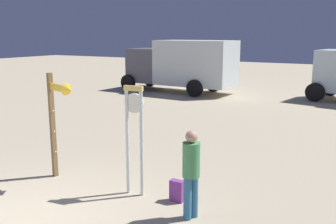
# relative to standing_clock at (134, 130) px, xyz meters

# --- Properties ---
(standing_clock) EXTENTS (0.40, 0.14, 2.23)m
(standing_clock) POSITION_rel_standing_clock_xyz_m (0.00, 0.00, 0.00)
(standing_clock) COLOR silver
(standing_clock) RESTS_ON ground_plane
(arrow_sign) EXTENTS (1.02, 0.48, 2.38)m
(arrow_sign) POSITION_rel_standing_clock_xyz_m (-1.86, -0.18, 0.25)
(arrow_sign) COLOR olive
(arrow_sign) RESTS_ON ground_plane
(person_near_clock) EXTENTS (0.31, 0.31, 1.60)m
(person_near_clock) POSITION_rel_standing_clock_xyz_m (1.44, -0.38, -0.46)
(person_near_clock) COLOR teal
(person_near_clock) RESTS_ON ground_plane
(backpack) EXTENTS (0.27, 0.19, 0.43)m
(backpack) POSITION_rel_standing_clock_xyz_m (0.91, 0.11, -1.14)
(backpack) COLOR #843B93
(backpack) RESTS_ON ground_plane
(box_truck_near) EXTENTS (6.53, 2.76, 2.88)m
(box_truck_near) POSITION_rel_standing_clock_xyz_m (-5.63, 12.95, 0.22)
(box_truck_near) COLOR silver
(box_truck_near) RESTS_ON ground_plane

